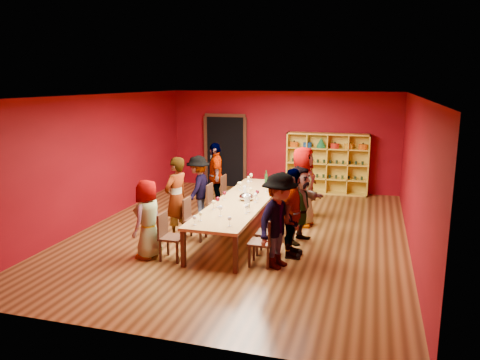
{
  "coord_description": "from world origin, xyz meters",
  "views": [
    {
      "loc": [
        2.7,
        -9.53,
        3.3
      ],
      "look_at": [
        -0.11,
        0.19,
        1.15
      ],
      "focal_mm": 35.0,
      "sensor_mm": 36.0,
      "label": 1
    }
  ],
  "objects_px": {
    "shelving_unit": "(327,161)",
    "person_right_2": "(299,204)",
    "chair_person_left_3": "(214,200)",
    "person_left_3": "(198,188)",
    "person_left_4": "(216,176)",
    "chair_person_right_1": "(272,230)",
    "person_right_3": "(302,187)",
    "person_right_4": "(309,186)",
    "person_right_0": "(279,221)",
    "chair_person_left_0": "(168,234)",
    "chair_person_left_1": "(192,216)",
    "spittoon_bowl": "(246,197)",
    "person_left_1": "(176,198)",
    "person_left_0": "(148,219)",
    "chair_person_right_4": "(296,196)",
    "tasting_table": "(242,202)",
    "wine_bottle": "(266,178)",
    "chair_person_right_3": "(291,204)",
    "chair_person_left_4": "(228,190)",
    "chair_person_right_2": "(281,217)",
    "chair_person_right_0": "(265,239)",
    "person_right_1": "(292,213)"
  },
  "relations": [
    {
      "from": "chair_person_left_3",
      "to": "chair_person_right_3",
      "type": "relative_size",
      "value": 1.0
    },
    {
      "from": "chair_person_left_3",
      "to": "person_right_1",
      "type": "height_order",
      "value": "person_right_1"
    },
    {
      "from": "chair_person_left_1",
      "to": "chair_person_right_4",
      "type": "height_order",
      "value": "same"
    },
    {
      "from": "spittoon_bowl",
      "to": "wine_bottle",
      "type": "height_order",
      "value": "wine_bottle"
    },
    {
      "from": "chair_person_right_0",
      "to": "person_right_0",
      "type": "xyz_separation_m",
      "value": [
        0.25,
        0.0,
        0.37
      ]
    },
    {
      "from": "person_left_4",
      "to": "chair_person_right_3",
      "type": "bearing_deg",
      "value": 45.44
    },
    {
      "from": "chair_person_left_3",
      "to": "person_left_3",
      "type": "xyz_separation_m",
      "value": [
        -0.4,
        0.0,
        0.28
      ]
    },
    {
      "from": "person_left_1",
      "to": "person_right_3",
      "type": "bearing_deg",
      "value": 140.72
    },
    {
      "from": "tasting_table",
      "to": "person_left_1",
      "type": "distance_m",
      "value": 1.45
    },
    {
      "from": "person_left_3",
      "to": "person_right_3",
      "type": "xyz_separation_m",
      "value": [
        2.48,
        0.21,
        0.14
      ]
    },
    {
      "from": "shelving_unit",
      "to": "chair_person_left_1",
      "type": "height_order",
      "value": "shelving_unit"
    },
    {
      "from": "person_left_0",
      "to": "chair_person_right_0",
      "type": "relative_size",
      "value": 1.69
    },
    {
      "from": "person_right_3",
      "to": "person_right_4",
      "type": "distance_m",
      "value": 0.81
    },
    {
      "from": "chair_person_right_2",
      "to": "chair_person_right_4",
      "type": "height_order",
      "value": "same"
    },
    {
      "from": "person_left_3",
      "to": "person_right_4",
      "type": "bearing_deg",
      "value": 111.43
    },
    {
      "from": "chair_person_right_2",
      "to": "person_left_3",
      "type": "bearing_deg",
      "value": 157.0
    },
    {
      "from": "chair_person_left_1",
      "to": "person_right_2",
      "type": "height_order",
      "value": "person_right_2"
    },
    {
      "from": "chair_person_left_4",
      "to": "shelving_unit",
      "type": "bearing_deg",
      "value": 47.49
    },
    {
      "from": "person_right_2",
      "to": "person_right_4",
      "type": "distance_m",
      "value": 1.94
    },
    {
      "from": "person_left_1",
      "to": "person_right_4",
      "type": "xyz_separation_m",
      "value": [
        2.47,
        2.42,
        -0.11
      ]
    },
    {
      "from": "chair_person_right_1",
      "to": "spittoon_bowl",
      "type": "height_order",
      "value": "spittoon_bowl"
    },
    {
      "from": "wine_bottle",
      "to": "person_left_0",
      "type": "bearing_deg",
      "value": -110.76
    },
    {
      "from": "chair_person_left_0",
      "to": "wine_bottle",
      "type": "distance_m",
      "value": 3.91
    },
    {
      "from": "chair_person_left_3",
      "to": "shelving_unit",
      "type": "bearing_deg",
      "value": 57.33
    },
    {
      "from": "chair_person_right_4",
      "to": "person_right_2",
      "type": "bearing_deg",
      "value": -79.05
    },
    {
      "from": "shelving_unit",
      "to": "chair_person_left_3",
      "type": "height_order",
      "value": "shelving_unit"
    },
    {
      "from": "person_left_0",
      "to": "chair_person_left_1",
      "type": "relative_size",
      "value": 1.69
    },
    {
      "from": "person_left_1",
      "to": "person_left_0",
      "type": "bearing_deg",
      "value": 13.92
    },
    {
      "from": "person_right_4",
      "to": "shelving_unit",
      "type": "bearing_deg",
      "value": -20.4
    },
    {
      "from": "chair_person_left_3",
      "to": "person_left_1",
      "type": "bearing_deg",
      "value": -103.77
    },
    {
      "from": "person_left_1",
      "to": "chair_person_left_4",
      "type": "relative_size",
      "value": 1.97
    },
    {
      "from": "tasting_table",
      "to": "person_right_4",
      "type": "relative_size",
      "value": 2.93
    },
    {
      "from": "chair_person_right_1",
      "to": "wine_bottle",
      "type": "bearing_deg",
      "value": 105.11
    },
    {
      "from": "chair_person_left_4",
      "to": "person_right_3",
      "type": "distance_m",
      "value": 2.3
    },
    {
      "from": "shelving_unit",
      "to": "chair_person_left_0",
      "type": "height_order",
      "value": "shelving_unit"
    },
    {
      "from": "chair_person_right_0",
      "to": "chair_person_left_0",
      "type": "bearing_deg",
      "value": -173.88
    },
    {
      "from": "person_left_3",
      "to": "chair_person_right_3",
      "type": "bearing_deg",
      "value": 95.11
    },
    {
      "from": "chair_person_left_0",
      "to": "chair_person_right_0",
      "type": "xyz_separation_m",
      "value": [
        1.82,
        0.2,
        0.0
      ]
    },
    {
      "from": "chair_person_left_3",
      "to": "chair_person_right_1",
      "type": "xyz_separation_m",
      "value": [
        1.82,
        -1.84,
        0.0
      ]
    },
    {
      "from": "chair_person_left_0",
      "to": "chair_person_right_4",
      "type": "xyz_separation_m",
      "value": [
        1.82,
        3.61,
        0.0
      ]
    },
    {
      "from": "shelving_unit",
      "to": "person_right_2",
      "type": "bearing_deg",
      "value": -91.4
    },
    {
      "from": "chair_person_left_0",
      "to": "person_left_4",
      "type": "distance_m",
      "value": 3.72
    },
    {
      "from": "person_right_0",
      "to": "shelving_unit",
      "type": "bearing_deg",
      "value": 19.75
    },
    {
      "from": "chair_person_left_0",
      "to": "person_right_3",
      "type": "xyz_separation_m",
      "value": [
        2.09,
        2.81,
        0.42
      ]
    },
    {
      "from": "person_right_0",
      "to": "spittoon_bowl",
      "type": "relative_size",
      "value": 5.4
    },
    {
      "from": "tasting_table",
      "to": "chair_person_right_0",
      "type": "bearing_deg",
      "value": -61.74
    },
    {
      "from": "shelving_unit",
      "to": "person_left_3",
      "type": "xyz_separation_m",
      "value": [
        -2.71,
        -3.6,
        -0.2
      ]
    },
    {
      "from": "shelving_unit",
      "to": "person_right_0",
      "type": "distance_m",
      "value": 6.02
    },
    {
      "from": "person_left_4",
      "to": "chair_person_right_1",
      "type": "height_order",
      "value": "person_left_4"
    },
    {
      "from": "tasting_table",
      "to": "wine_bottle",
      "type": "height_order",
      "value": "wine_bottle"
    }
  ]
}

